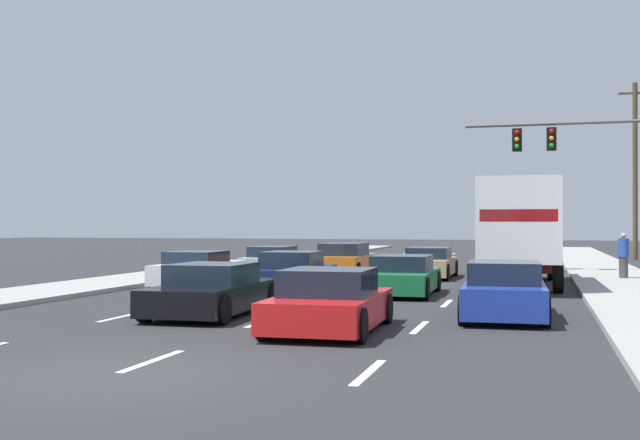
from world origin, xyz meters
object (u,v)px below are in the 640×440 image
at_px(car_green, 402,276).
at_px(box_truck, 519,227).
at_px(utility_pole_far, 635,169).
at_px(car_silver, 274,261).
at_px(car_black, 213,291).
at_px(car_orange, 345,260).
at_px(car_tan, 429,264).
at_px(car_blue, 504,292).
at_px(pedestrian_near_corner, 623,255).
at_px(traffic_signal_mast, 574,152).
at_px(car_red, 329,303).
at_px(car_white, 200,270).
at_px(car_navy, 294,272).

relative_size(car_green, box_truck, 0.47).
bearing_deg(car_green, utility_pole_far, 69.81).
xyz_separation_m(car_silver, car_black, (3.41, -14.41, -0.00)).
height_order(car_orange, utility_pole_far, utility_pole_far).
height_order(car_tan, car_blue, car_blue).
bearing_deg(box_truck, utility_pole_far, 74.12).
xyz_separation_m(car_silver, car_orange, (3.08, -0.08, 0.07)).
distance_m(car_silver, pedestrian_near_corner, 13.75).
bearing_deg(car_blue, traffic_signal_mast, 82.26).
xyz_separation_m(utility_pole_far, pedestrian_near_corner, (-2.44, -18.04, -4.33)).
bearing_deg(box_truck, car_tan, 135.93).
distance_m(car_red, pedestrian_near_corner, 17.10).
bearing_deg(box_truck, car_white, -165.14).
bearing_deg(car_orange, box_truck, -29.35).
bearing_deg(box_truck, car_navy, -156.41).
relative_size(car_orange, car_black, 1.04).
bearing_deg(car_silver, car_black, -76.69).
distance_m(car_silver, car_white, 6.81).
bearing_deg(car_red, car_blue, 44.61).
bearing_deg(car_tan, car_navy, -118.76).
height_order(car_tan, traffic_signal_mast, traffic_signal_mast).
height_order(car_tan, utility_pole_far, utility_pole_far).
distance_m(car_black, car_blue, 6.67).
distance_m(car_white, box_truck, 10.91).
bearing_deg(car_tan, box_truck, -44.07).
distance_m(traffic_signal_mast, utility_pole_far, 14.66).
height_order(car_white, pedestrian_near_corner, pedestrian_near_corner).
bearing_deg(car_red, pedestrian_near_corner, 65.91).
relative_size(car_orange, traffic_signal_mast, 0.60).
relative_size(car_green, pedestrian_near_corner, 2.54).
relative_size(box_truck, car_blue, 2.02).
bearing_deg(car_navy, car_green, -16.11).
xyz_separation_m(car_orange, car_black, (0.32, -14.33, -0.07)).
bearing_deg(car_white, car_red, -53.52).
bearing_deg(pedestrian_near_corner, utility_pole_far, 82.31).
relative_size(car_tan, utility_pole_far, 0.41).
bearing_deg(car_black, car_green, 61.46).
distance_m(car_orange, car_navy, 7.01).
relative_size(car_navy, pedestrian_near_corner, 2.63).
xyz_separation_m(car_red, traffic_signal_mast, (5.45, 19.54, 4.55)).
bearing_deg(car_green, car_tan, 91.44).
distance_m(car_navy, car_green, 3.87).
distance_m(car_navy, box_truck, 7.79).
bearing_deg(car_black, car_blue, 10.40).
height_order(car_orange, car_navy, car_orange).
height_order(car_red, traffic_signal_mast, traffic_signal_mast).
bearing_deg(car_silver, pedestrian_near_corner, -3.26).
xyz_separation_m(car_white, car_black, (3.76, -7.61, -0.01)).
distance_m(car_silver, car_green, 10.63).
bearing_deg(car_orange, pedestrian_near_corner, -3.77).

